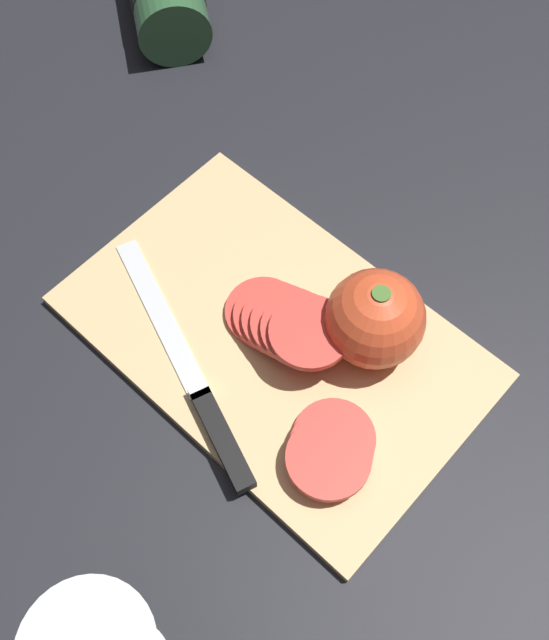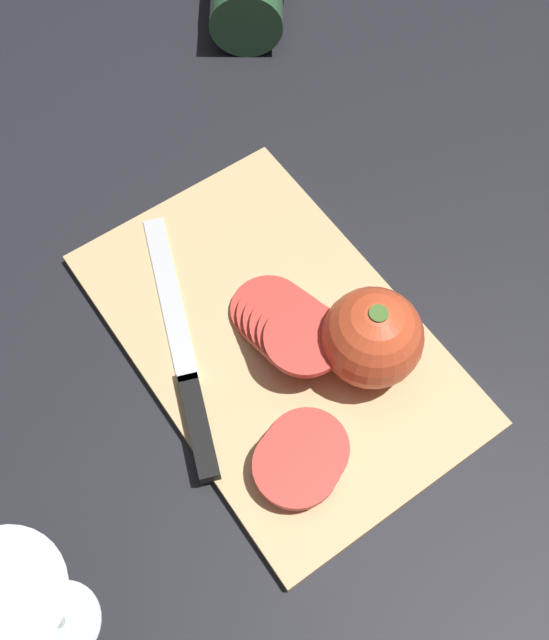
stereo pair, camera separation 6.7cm
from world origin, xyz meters
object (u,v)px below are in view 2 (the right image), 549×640
at_px(wine_glass, 21,605).
at_px(knife, 191,392).
at_px(whole_tomato, 372,338).
at_px(tomato_slice_stack_far, 302,457).
at_px(tomato_slice_stack_near, 286,324).

bearing_deg(wine_glass, knife, -61.76).
bearing_deg(knife, wine_glass, 138.83).
xyz_separation_m(wine_glass, whole_tomato, (0.04, -0.34, -0.05)).
height_order(wine_glass, knife, wine_glass).
relative_size(knife, tomato_slice_stack_far, 2.87).
bearing_deg(tomato_slice_stack_near, tomato_slice_stack_far, 150.82).
height_order(wine_glass, tomato_slice_stack_near, wine_glass).
bearing_deg(knife, tomato_slice_stack_near, -68.93).
relative_size(wine_glass, tomato_slice_stack_near, 1.17).
distance_m(whole_tomato, knife, 0.17).
xyz_separation_m(knife, tomato_slice_stack_far, (-0.11, -0.04, 0.01)).
relative_size(knife, tomato_slice_stack_near, 2.05).
bearing_deg(tomato_slice_stack_near, whole_tomato, -144.28).
bearing_deg(whole_tomato, tomato_slice_stack_far, 112.12).
bearing_deg(tomato_slice_stack_far, tomato_slice_stack_near, -29.18).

